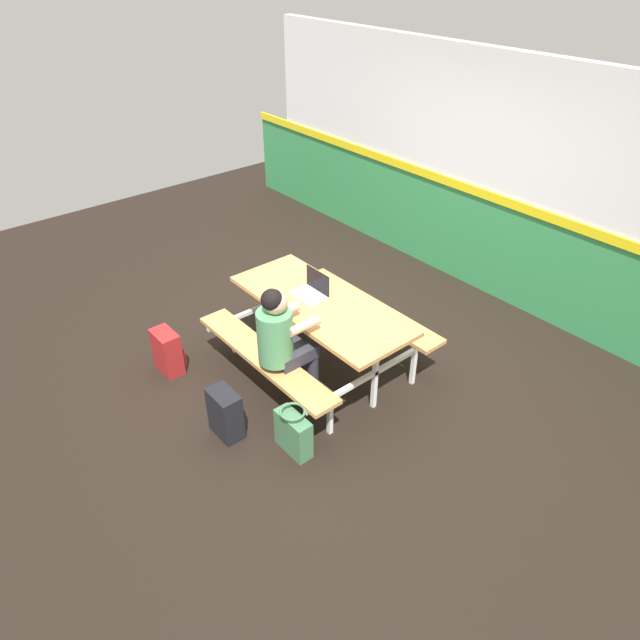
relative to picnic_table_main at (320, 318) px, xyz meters
name	(u,v)px	position (x,y,z in m)	size (l,w,h in m)	color
ground_plane	(303,355)	(-0.26, 0.00, -0.58)	(10.00, 10.00, 0.02)	black
accent_backdrop	(474,179)	(-0.26, 2.46, 0.67)	(8.00, 0.14, 2.60)	#338C4C
picnic_table_main	(320,318)	(0.00, 0.00, 0.00)	(1.85, 1.56, 0.74)	tan
student_nearer	(283,338)	(0.18, -0.56, 0.13)	(0.36, 0.53, 1.21)	#2D2D38
laptop_silver	(312,290)	(-0.16, 0.04, 0.21)	(0.32, 0.22, 0.22)	silver
backpack_dark	(168,352)	(-0.89, -1.14, -0.36)	(0.30, 0.22, 0.44)	maroon
tote_bag_bright	(293,433)	(0.70, -0.86, -0.38)	(0.34, 0.21, 0.43)	#3F724C
satchel_spare	(226,414)	(0.18, -1.17, -0.36)	(0.30, 0.22, 0.44)	black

